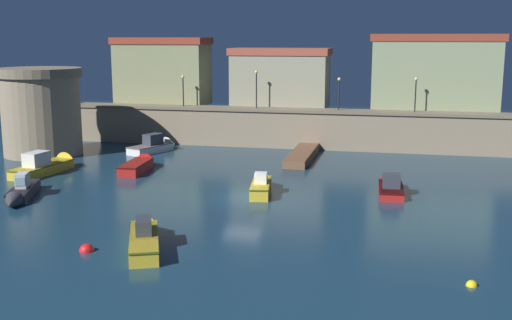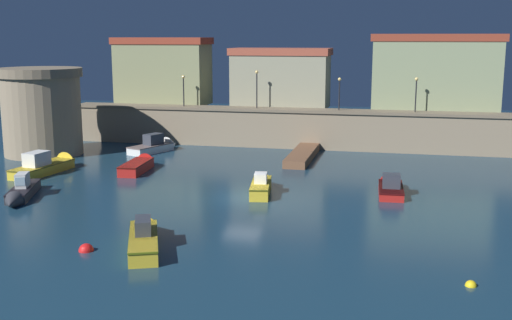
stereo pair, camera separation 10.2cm
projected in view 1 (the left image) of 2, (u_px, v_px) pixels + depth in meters
name	position (u px, v px, depth m)	size (l,w,h in m)	color
ground_plane	(242.00, 199.00, 42.47)	(117.09, 117.09, 0.00)	#19384C
quay_wall	(293.00, 128.00, 62.01)	(45.58, 2.86, 3.75)	gray
old_town_backdrop	(286.00, 74.00, 64.55)	(39.18, 4.77, 7.40)	gray
fortress_tower	(41.00, 111.00, 57.73)	(7.54, 7.54, 7.90)	gray
pier_dock	(302.00, 155.00, 56.20)	(1.88, 9.38, 0.70)	brown
quay_lamp_0	(183.00, 85.00, 63.69)	(0.32, 0.32, 3.11)	black
quay_lamp_1	(256.00, 83.00, 61.99)	(0.32, 0.32, 3.68)	black
quay_lamp_2	(339.00, 88.00, 60.31)	(0.32, 0.32, 3.10)	black
quay_lamp_3	(416.00, 89.00, 58.77)	(0.32, 0.32, 3.22)	black
moored_boat_0	(140.00, 165.00, 51.58)	(1.92, 5.92, 1.43)	red
moored_boat_1	(157.00, 146.00, 59.97)	(3.73, 5.99, 2.18)	white
moored_boat_3	(261.00, 185.00, 44.31)	(2.06, 5.82, 1.68)	gold
moored_boat_4	(49.00, 165.00, 50.87)	(2.73, 7.42, 2.34)	gold
moored_boat_5	(20.00, 193.00, 42.26)	(3.34, 6.37, 1.89)	#333338
moored_boat_6	(391.00, 186.00, 44.33)	(1.83, 5.60, 1.96)	red
moored_boat_7	(144.00, 236.00, 33.01)	(3.82, 6.72, 1.81)	gold
mooring_buoy_0	(472.00, 286.00, 27.65)	(0.51, 0.51, 0.51)	yellow
mooring_buoy_1	(87.00, 251.00, 32.14)	(0.77, 0.77, 0.77)	red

